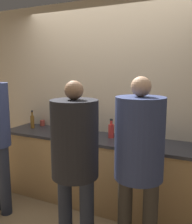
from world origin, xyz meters
name	(u,v)px	position (x,y,z in m)	size (l,w,h in m)	color
ground_plane	(91,217)	(0.00, 0.00, 0.00)	(14.00, 14.00, 0.00)	#8C704C
wall_back	(112,102)	(0.00, 0.62, 1.30)	(5.20, 0.06, 2.60)	#C6B293
counter	(103,171)	(0.00, 0.34, 0.45)	(2.78, 0.60, 0.89)	tan
person_center	(75,152)	(0.14, -0.59, 1.01)	(0.42, 0.42, 1.63)	#232838
person_right	(139,152)	(0.67, -0.42, 1.03)	(0.42, 0.42, 1.67)	#38332D
fruit_bowl	(65,132)	(-0.46, 0.20, 0.94)	(0.36, 0.36, 0.14)	brown
utensil_crock	(77,125)	(-0.46, 0.51, 0.96)	(0.11, 0.11, 0.25)	#3D424C
bottle_red	(111,130)	(0.10, 0.37, 0.98)	(0.07, 0.07, 0.24)	red
bottle_amber	(32,121)	(-1.11, 0.35, 0.99)	(0.05, 0.05, 0.25)	brown
cup_red	(42,123)	(-1.08, 0.54, 0.93)	(0.07, 0.07, 0.08)	#A33D33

